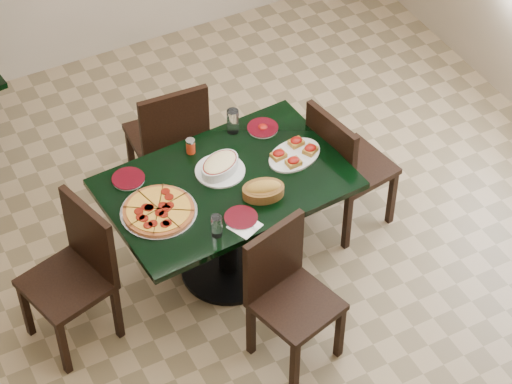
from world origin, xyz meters
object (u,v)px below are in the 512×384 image
pepperoni_pizza (159,211)px  chair_far (170,136)px  chair_right (343,163)px  main_table (227,204)px  bread_basket (263,190)px  chair_near (286,289)px  chair_left (77,267)px  bruschetta_platter (294,153)px  lasagna_casserole (220,166)px

pepperoni_pizza → chair_far: bearing=63.0°
chair_right → main_table: bearing=83.2°
main_table → bread_basket: (0.13, -0.19, 0.22)m
chair_right → pepperoni_pizza: bearing=84.8°
chair_near → bread_basket: 0.56m
chair_far → chair_near: bearing=95.8°
chair_left → chair_right: bearing=76.0°
chair_right → chair_left: (-1.73, -0.05, -0.01)m
chair_right → bruschetta_platter: bearing=85.1°
main_table → lasagna_casserole: lasagna_casserole is taller
chair_left → bread_basket: 1.11m
bruschetta_platter → lasagna_casserole: bearing=152.3°
bread_basket → pepperoni_pizza: bearing=-178.3°
chair_near → chair_right: size_ratio=0.95×
bruschetta_platter → chair_left: bearing=163.6°
chair_right → pepperoni_pizza: size_ratio=2.18×
main_table → chair_right: 0.81m
chair_near → bruschetta_platter: chair_near is taller
main_table → chair_right: bearing=-1.7°
chair_right → chair_left: 1.73m
lasagna_casserole → bread_basket: bearing=-90.8°
chair_far → chair_near: size_ratio=1.07×
bread_basket → lasagna_casserole: bearing=129.9°
main_table → chair_right: (0.81, 0.04, -0.05)m
lasagna_casserole → bread_basket: (0.13, -0.28, -0.01)m
chair_far → chair_near: 1.40m
main_table → pepperoni_pizza: 0.48m
chair_far → chair_left: bearing=43.3°
chair_far → bread_basket: bearing=103.2°
lasagna_casserole → chair_far: bearing=68.1°
chair_far → bread_basket: 0.99m
chair_right → chair_far: bearing=40.6°
bread_basket → bruschetta_platter: (0.31, 0.20, -0.02)m
pepperoni_pizza → chair_right: bearing=4.1°
main_table → bread_basket: bread_basket is taller
chair_near → chair_right: bearing=26.8°
chair_right → bruschetta_platter: 0.44m
pepperoni_pizza → chair_left: bearing=175.1°
bread_basket → chair_near: bearing=-86.9°
chair_right → bruschetta_platter: size_ratio=2.29×
pepperoni_pizza → lasagna_casserole: bearing=17.9°
pepperoni_pizza → lasagna_casserole: 0.47m
lasagna_casserole → main_table: bearing=-119.1°
chair_right → bread_basket: 0.76m
bruschetta_platter → chair_far: bearing=105.9°
chair_far → bruschetta_platter: 0.91m
bruschetta_platter → bread_basket: bearing=-164.2°
chair_near → pepperoni_pizza: chair_near is taller
lasagna_casserole → bruschetta_platter: (0.44, -0.08, -0.02)m
chair_left → main_table: bearing=75.2°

